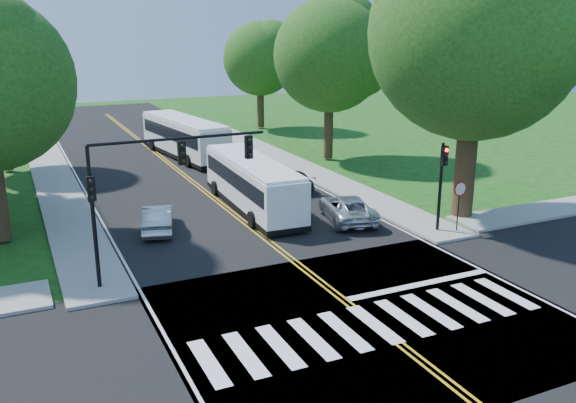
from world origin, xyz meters
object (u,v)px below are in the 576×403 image
bus_lead (252,183)px  dark_sedan (293,180)px  signal_ne (442,175)px  suv (347,208)px  bus_follow (184,137)px  signal_nw (153,176)px  hatchback (158,218)px

bus_lead → dark_sedan: bus_lead is taller
signal_ne → suv: size_ratio=0.90×
dark_sedan → signal_ne: bearing=107.6°
signal_ne → suv: signal_ne is taller
signal_ne → bus_follow: signal_ne is taller
signal_ne → suv: bearing=130.5°
bus_follow → suv: 19.92m
signal_ne → suv: 5.31m
signal_nw → hatchback: 7.31m
hatchback → suv: suv is taller
signal_ne → dark_sedan: bearing=105.0°
bus_lead → hatchback: 6.11m
bus_lead → hatchback: (-5.80, -1.75, -0.81)m
bus_follow → hatchback: size_ratio=2.93×
signal_ne → dark_sedan: 11.45m
signal_nw → signal_ne: 14.13m
bus_lead → suv: bearing=133.6°
signal_ne → bus_lead: (-6.83, 7.88, -1.47)m
signal_ne → hatchback: signal_ne is taller
bus_follow → suv: bearing=92.3°
signal_nw → hatchback: size_ratio=1.75×
dark_sedan → bus_follow: bearing=-71.5°
hatchback → bus_follow: bearing=-94.8°
dark_sedan → suv: bearing=90.8°
bus_lead → dark_sedan: 4.99m
signal_nw → signal_ne: signal_nw is taller
signal_ne → hatchback: bearing=154.1°
signal_ne → hatchback: size_ratio=1.08×
dark_sedan → signal_nw: bearing=46.7°
bus_lead → suv: bus_lead is taller
signal_ne → dark_sedan: size_ratio=1.11×
signal_nw → dark_sedan: size_ratio=1.81×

